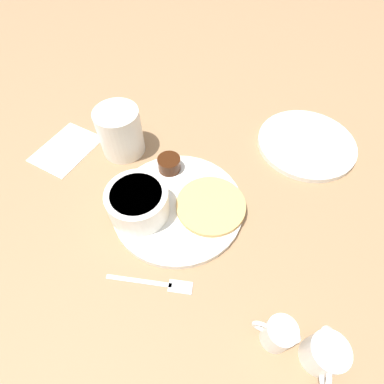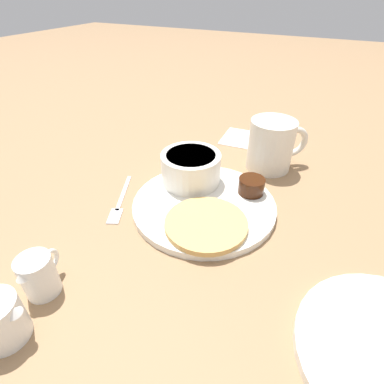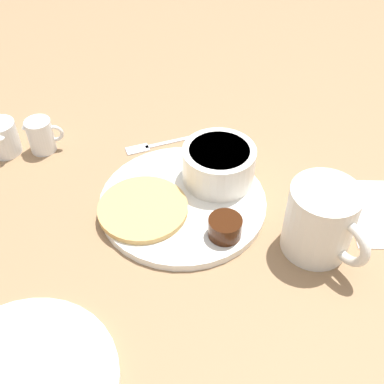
# 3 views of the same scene
# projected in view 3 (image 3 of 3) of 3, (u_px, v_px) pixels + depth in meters

# --- Properties ---
(ground_plane) EXTENTS (4.00, 4.00, 0.00)m
(ground_plane) POSITION_uv_depth(u_px,v_px,m) (183.00, 205.00, 0.71)
(ground_plane) COLOR #93704C
(plate) EXTENTS (0.24, 0.24, 0.01)m
(plate) POSITION_uv_depth(u_px,v_px,m) (183.00, 202.00, 0.71)
(plate) COLOR white
(plate) RESTS_ON ground_plane
(pancake_stack) EXTENTS (0.13, 0.13, 0.01)m
(pancake_stack) POSITION_uv_depth(u_px,v_px,m) (143.00, 209.00, 0.69)
(pancake_stack) COLOR tan
(pancake_stack) RESTS_ON plate
(bowl) EXTENTS (0.11, 0.11, 0.06)m
(bowl) POSITION_uv_depth(u_px,v_px,m) (219.00, 163.00, 0.72)
(bowl) COLOR white
(bowl) RESTS_ON plate
(syrup_cup) EXTENTS (0.05, 0.05, 0.03)m
(syrup_cup) POSITION_uv_depth(u_px,v_px,m) (225.00, 227.00, 0.65)
(syrup_cup) COLOR #38190A
(syrup_cup) RESTS_ON plate
(butter_ramekin) EXTENTS (0.04, 0.04, 0.04)m
(butter_ramekin) POSITION_uv_depth(u_px,v_px,m) (234.00, 169.00, 0.73)
(butter_ramekin) COLOR white
(butter_ramekin) RESTS_ON plate
(coffee_mug) EXTENTS (0.11, 0.10, 0.10)m
(coffee_mug) POSITION_uv_depth(u_px,v_px,m) (321.00, 221.00, 0.62)
(coffee_mug) COLOR silver
(coffee_mug) RESTS_ON ground_plane
(creamer_pitcher_near) EXTENTS (0.04, 0.06, 0.06)m
(creamer_pitcher_near) POSITION_uv_depth(u_px,v_px,m) (41.00, 135.00, 0.79)
(creamer_pitcher_near) COLOR white
(creamer_pitcher_near) RESTS_ON ground_plane
(creamer_pitcher_far) EXTENTS (0.07, 0.05, 0.06)m
(creamer_pitcher_far) POSITION_uv_depth(u_px,v_px,m) (2.00, 137.00, 0.78)
(creamer_pitcher_far) COLOR white
(creamer_pitcher_far) RESTS_ON ground_plane
(fork) EXTENTS (0.07, 0.13, 0.00)m
(fork) POSITION_uv_depth(u_px,v_px,m) (157.00, 144.00, 0.81)
(fork) COLOR silver
(fork) RESTS_ON ground_plane
(napkin) EXTENTS (0.14, 0.11, 0.00)m
(napkin) POSITION_uv_depth(u_px,v_px,m) (383.00, 212.00, 0.70)
(napkin) COLOR white
(napkin) RESTS_ON ground_plane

